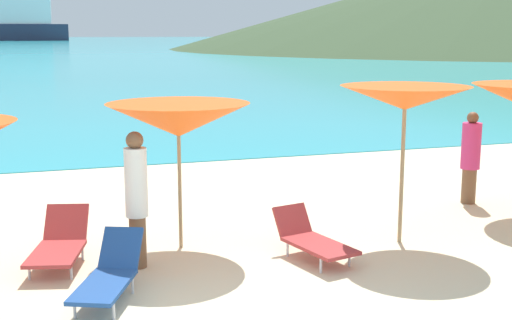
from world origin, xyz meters
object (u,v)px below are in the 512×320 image
lounge_chair_0 (312,239)px  beachgoer_0 (471,156)px  umbrella_4 (178,120)px  lounge_chair_9 (59,243)px  beachgoer_4 (136,195)px  umbrella_5 (405,98)px  cruise_ship (0,19)px  lounge_chair_2 (109,274)px

lounge_chair_0 → beachgoer_0: (4.02, 2.03, 0.61)m
umbrella_4 → lounge_chair_9: 2.38m
lounge_chair_9 → beachgoer_0: size_ratio=0.91×
beachgoer_0 → beachgoer_4: 6.60m
umbrella_4 → umbrella_5: size_ratio=0.90×
umbrella_5 → beachgoer_0: bearing=35.2°
umbrella_4 → beachgoer_4: (-0.73, -0.68, -0.90)m
umbrella_4 → lounge_chair_9: (-1.74, -0.26, -1.60)m
lounge_chair_9 → cruise_ship: 263.68m
lounge_chair_9 → cruise_ship: size_ratio=0.03×
beachgoer_4 → cruise_ship: bearing=120.9°
umbrella_5 → lounge_chair_9: 5.34m
umbrella_4 → lounge_chair_2: (-1.23, -1.71, -1.59)m
lounge_chair_2 → cruise_ship: size_ratio=0.03×
umbrella_5 → lounge_chair_9: umbrella_5 is taller
lounge_chair_9 → beachgoer_0: (7.41, 1.19, 0.59)m
lounge_chair_2 → cruise_ship: (-10.72, 264.83, 7.57)m
umbrella_5 → cruise_ship: size_ratio=0.05×
umbrella_4 → beachgoer_0: size_ratio=1.25×
beachgoer_0 → beachgoer_4: beachgoer_4 is taller
beachgoer_4 → lounge_chair_9: bearing=-174.4°
beachgoer_4 → cruise_ship: (-11.21, 263.80, 6.88)m
lounge_chair_0 → beachgoer_0: 4.54m
umbrella_5 → umbrella_4: bearing=166.3°
umbrella_5 → beachgoer_4: umbrella_5 is taller
umbrella_4 → beachgoer_4: bearing=-136.9°
beachgoer_4 → beachgoer_0: bearing=42.7°
cruise_ship → umbrella_4: bearing=-84.5°
umbrella_4 → lounge_chair_0: umbrella_4 is taller
cruise_ship → beachgoer_0: bearing=-83.2°
lounge_chair_9 → beachgoer_4: bearing=-8.0°
lounge_chair_0 → cruise_ship: bearing=79.5°
umbrella_4 → lounge_chair_2: size_ratio=1.36×
cruise_ship → umbrella_5: bearing=-83.8°
umbrella_4 → lounge_chair_9: bearing=-171.6°
beachgoer_4 → umbrella_4: bearing=71.6°
beachgoer_0 → cruise_ship: bearing=20.5°
lounge_chair_2 → beachgoer_0: beachgoer_0 is taller
beachgoer_4 → cruise_ship: 264.13m
umbrella_5 → lounge_chair_0: size_ratio=1.62×
umbrella_4 → umbrella_5: (3.22, -0.79, 0.29)m
lounge_chair_9 → umbrella_4: bearing=23.3°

